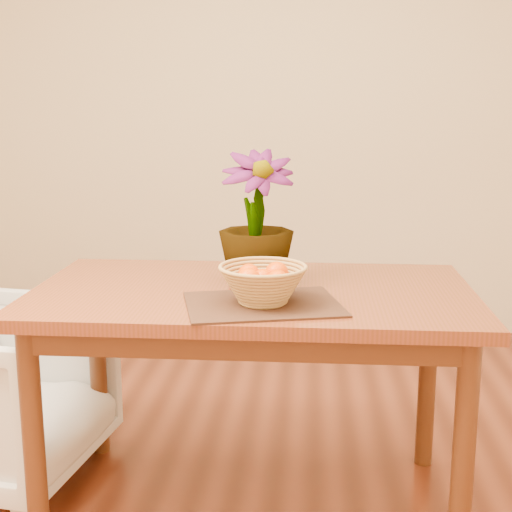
{
  "coord_description": "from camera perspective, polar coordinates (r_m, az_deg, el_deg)",
  "views": [
    {
      "loc": [
        0.18,
        -1.9,
        1.32
      ],
      "look_at": [
        0.02,
        0.15,
        0.89
      ],
      "focal_mm": 50.0,
      "sensor_mm": 36.0,
      "label": 1
    }
  ],
  "objects": [
    {
      "name": "potted_plant",
      "position": [
        2.3,
        0.03,
        3.07
      ],
      "size": [
        0.28,
        0.28,
        0.43
      ],
      "primitive_type": "imported",
      "rotation": [
        0.0,
        0.0,
        0.18
      ],
      "color": "#1E4714",
      "rests_on": "table"
    },
    {
      "name": "wicker_basket",
      "position": [
        2.07,
        0.56,
        -2.41
      ],
      "size": [
        0.26,
        0.26,
        0.11
      ],
      "color": "#B38B4A",
      "rests_on": "placemat"
    },
    {
      "name": "placemat",
      "position": [
        2.09,
        0.55,
        -3.88
      ],
      "size": [
        0.51,
        0.43,
        0.01
      ],
      "primitive_type": "cube",
      "rotation": [
        0.0,
        0.0,
        0.24
      ],
      "color": "#3B2015",
      "rests_on": "table"
    },
    {
      "name": "orange_pile",
      "position": [
        2.07,
        0.56,
        -1.72
      ],
      "size": [
        0.15,
        0.16,
        0.07
      ],
      "rotation": [
        0.0,
        0.0,
        0.25
      ],
      "color": "#E55E03",
      "rests_on": "wicker_basket"
    },
    {
      "name": "table",
      "position": [
        2.3,
        -0.27,
        -4.73
      ],
      "size": [
        1.4,
        0.8,
        0.75
      ],
      "color": "maroon",
      "rests_on": "floor"
    },
    {
      "name": "wall_back",
      "position": [
        4.15,
        2.0,
        12.32
      ],
      "size": [
        4.0,
        0.02,
        2.7
      ],
      "primitive_type": "cube",
      "color": "beige",
      "rests_on": "floor"
    }
  ]
}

